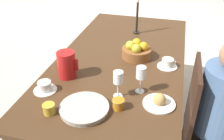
{
  "coord_description": "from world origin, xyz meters",
  "views": [
    {
      "loc": [
        0.37,
        -1.69,
        1.71
      ],
      "look_at": [
        0.0,
        -0.29,
        0.82
      ],
      "focal_mm": 40.0,
      "sensor_mm": 36.0,
      "label": 1
    }
  ],
  "objects_px": {
    "serving_tray": "(84,108)",
    "jam_jar_amber": "(49,108)",
    "red_pitcher": "(67,64)",
    "fruit_bowl": "(137,51)",
    "candlestick_tall": "(137,19)",
    "bread_plate": "(159,102)",
    "jam_jar_red": "(118,104)",
    "teacup_across": "(168,64)",
    "chair_person_side": "(205,130)",
    "wine_glass_water": "(141,74)",
    "wine_glass_juice": "(118,79)",
    "teacup_near_person": "(45,87)"
  },
  "relations": [
    {
      "from": "wine_glass_water",
      "to": "jam_jar_red",
      "type": "height_order",
      "value": "wine_glass_water"
    },
    {
      "from": "red_pitcher",
      "to": "jam_jar_amber",
      "type": "distance_m",
      "value": 0.39
    },
    {
      "from": "chair_person_side",
      "to": "serving_tray",
      "type": "distance_m",
      "value": 0.83
    },
    {
      "from": "teacup_across",
      "to": "bread_plate",
      "type": "relative_size",
      "value": 0.77
    },
    {
      "from": "red_pitcher",
      "to": "wine_glass_juice",
      "type": "bearing_deg",
      "value": -18.7
    },
    {
      "from": "fruit_bowl",
      "to": "candlestick_tall",
      "type": "relative_size",
      "value": 0.65
    },
    {
      "from": "red_pitcher",
      "to": "serving_tray",
      "type": "xyz_separation_m",
      "value": [
        0.24,
        -0.31,
        -0.08
      ]
    },
    {
      "from": "wine_glass_water",
      "to": "candlestick_tall",
      "type": "xyz_separation_m",
      "value": [
        -0.19,
        0.92,
        0.01
      ]
    },
    {
      "from": "teacup_across",
      "to": "chair_person_side",
      "type": "bearing_deg",
      "value": -45.87
    },
    {
      "from": "serving_tray",
      "to": "jam_jar_amber",
      "type": "distance_m",
      "value": 0.2
    },
    {
      "from": "jam_jar_amber",
      "to": "chair_person_side",
      "type": "bearing_deg",
      "value": 22.69
    },
    {
      "from": "teacup_near_person",
      "to": "bread_plate",
      "type": "relative_size",
      "value": 0.77
    },
    {
      "from": "bread_plate",
      "to": "wine_glass_juice",
      "type": "bearing_deg",
      "value": 176.53
    },
    {
      "from": "red_pitcher",
      "to": "teacup_across",
      "type": "height_order",
      "value": "red_pitcher"
    },
    {
      "from": "serving_tray",
      "to": "jam_jar_red",
      "type": "relative_size",
      "value": 4.03
    },
    {
      "from": "serving_tray",
      "to": "fruit_bowl",
      "type": "xyz_separation_m",
      "value": [
        0.17,
        0.7,
        0.04
      ]
    },
    {
      "from": "teacup_near_person",
      "to": "serving_tray",
      "type": "bearing_deg",
      "value": -20.73
    },
    {
      "from": "serving_tray",
      "to": "wine_glass_water",
      "type": "bearing_deg",
      "value": 43.44
    },
    {
      "from": "teacup_across",
      "to": "candlestick_tall",
      "type": "height_order",
      "value": "candlestick_tall"
    },
    {
      "from": "bread_plate",
      "to": "jam_jar_red",
      "type": "height_order",
      "value": "bread_plate"
    },
    {
      "from": "bread_plate",
      "to": "red_pitcher",
      "type": "bearing_deg",
      "value": 167.06
    },
    {
      "from": "jam_jar_amber",
      "to": "bread_plate",
      "type": "bearing_deg",
      "value": 21.79
    },
    {
      "from": "chair_person_side",
      "to": "serving_tray",
      "type": "bearing_deg",
      "value": -67.03
    },
    {
      "from": "teacup_across",
      "to": "fruit_bowl",
      "type": "relative_size",
      "value": 0.65
    },
    {
      "from": "red_pitcher",
      "to": "jam_jar_amber",
      "type": "height_order",
      "value": "red_pitcher"
    },
    {
      "from": "wine_glass_water",
      "to": "teacup_across",
      "type": "xyz_separation_m",
      "value": [
        0.14,
        0.36,
        -0.1
      ]
    },
    {
      "from": "teacup_near_person",
      "to": "bread_plate",
      "type": "xyz_separation_m",
      "value": [
        0.71,
        0.05,
        -0.01
      ]
    },
    {
      "from": "red_pitcher",
      "to": "fruit_bowl",
      "type": "xyz_separation_m",
      "value": [
        0.41,
        0.39,
        -0.04
      ]
    },
    {
      "from": "red_pitcher",
      "to": "fruit_bowl",
      "type": "height_order",
      "value": "red_pitcher"
    },
    {
      "from": "chair_person_side",
      "to": "wine_glass_juice",
      "type": "distance_m",
      "value": 0.7
    },
    {
      "from": "wine_glass_water",
      "to": "serving_tray",
      "type": "distance_m",
      "value": 0.4
    },
    {
      "from": "bread_plate",
      "to": "jam_jar_amber",
      "type": "bearing_deg",
      "value": -158.21
    },
    {
      "from": "teacup_across",
      "to": "candlestick_tall",
      "type": "relative_size",
      "value": 0.42
    },
    {
      "from": "wine_glass_juice",
      "to": "jam_jar_red",
      "type": "height_order",
      "value": "wine_glass_juice"
    },
    {
      "from": "teacup_across",
      "to": "teacup_near_person",
      "type": "bearing_deg",
      "value": -145.46
    },
    {
      "from": "teacup_across",
      "to": "candlestick_tall",
      "type": "distance_m",
      "value": 0.66
    },
    {
      "from": "red_pitcher",
      "to": "serving_tray",
      "type": "distance_m",
      "value": 0.4
    },
    {
      "from": "wine_glass_juice",
      "to": "jam_jar_red",
      "type": "bearing_deg",
      "value": -75.28
    },
    {
      "from": "chair_person_side",
      "to": "jam_jar_amber",
      "type": "height_order",
      "value": "chair_person_side"
    },
    {
      "from": "serving_tray",
      "to": "jam_jar_amber",
      "type": "xyz_separation_m",
      "value": [
        -0.18,
        -0.07,
        0.02
      ]
    },
    {
      "from": "jam_jar_amber",
      "to": "jam_jar_red",
      "type": "height_order",
      "value": "same"
    },
    {
      "from": "bread_plate",
      "to": "teacup_across",
      "type": "bearing_deg",
      "value": 88.13
    },
    {
      "from": "chair_person_side",
      "to": "jam_jar_red",
      "type": "xyz_separation_m",
      "value": [
        -0.54,
        -0.24,
        0.3
      ]
    },
    {
      "from": "chair_person_side",
      "to": "wine_glass_water",
      "type": "distance_m",
      "value": 0.6
    },
    {
      "from": "teacup_near_person",
      "to": "jam_jar_amber",
      "type": "bearing_deg",
      "value": -56.26
    },
    {
      "from": "bread_plate",
      "to": "jam_jar_red",
      "type": "xyz_separation_m",
      "value": [
        -0.22,
        -0.09,
        0.01
      ]
    },
    {
      "from": "teacup_across",
      "to": "jam_jar_red",
      "type": "xyz_separation_m",
      "value": [
        -0.24,
        -0.55,
        0.01
      ]
    },
    {
      "from": "candlestick_tall",
      "to": "serving_tray",
      "type": "bearing_deg",
      "value": -94.27
    },
    {
      "from": "red_pitcher",
      "to": "wine_glass_water",
      "type": "xyz_separation_m",
      "value": [
        0.51,
        -0.05,
        0.04
      ]
    },
    {
      "from": "jam_jar_amber",
      "to": "fruit_bowl",
      "type": "bearing_deg",
      "value": 65.48
    }
  ]
}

